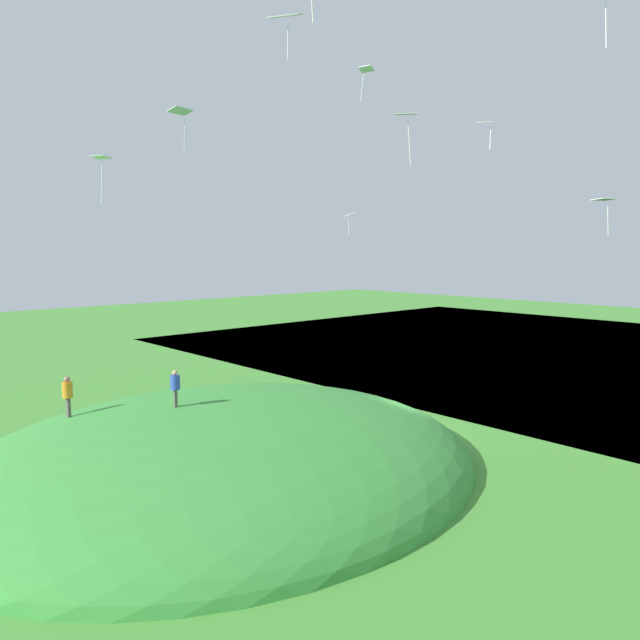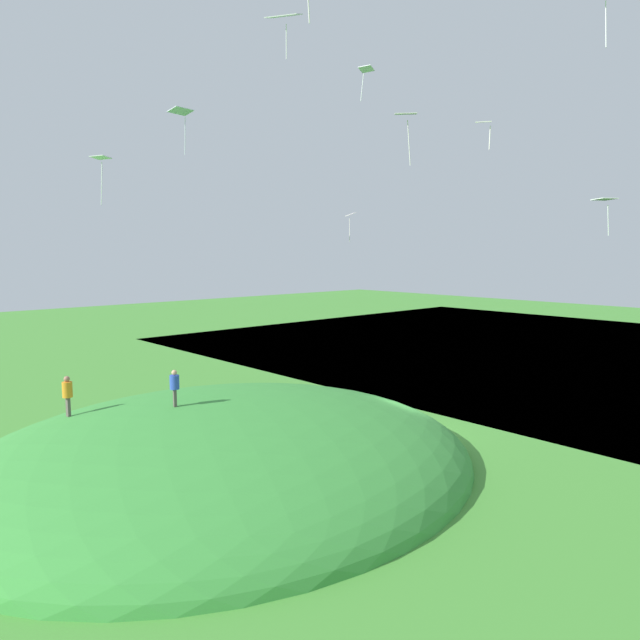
{
  "view_description": "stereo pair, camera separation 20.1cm",
  "coord_description": "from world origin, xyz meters",
  "px_view_note": "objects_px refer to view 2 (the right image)",
  "views": [
    {
      "loc": [
        22.79,
        17.75,
        9.16
      ],
      "look_at": [
        2.57,
        -4.06,
        5.66
      ],
      "focal_mm": 32.66,
      "sensor_mm": 36.0,
      "label": 1
    },
    {
      "loc": [
        22.64,
        17.89,
        9.16
      ],
      "look_at": [
        2.57,
        -4.06,
        5.66
      ],
      "focal_mm": 32.66,
      "sensor_mm": 36.0,
      "label": 2
    }
  ],
  "objects_px": {
    "kite_0": "(284,17)",
    "kite_12": "(351,216)",
    "person_with_child": "(67,391)",
    "kite_9": "(406,117)",
    "kite_10": "(366,72)",
    "person_walking_path": "(175,384)",
    "kite_13": "(605,201)",
    "kite_2": "(181,113)",
    "kite_5": "(484,124)",
    "kite_7": "(101,161)"
  },
  "relations": [
    {
      "from": "kite_9",
      "to": "kite_13",
      "type": "relative_size",
      "value": 1.49
    },
    {
      "from": "kite_5",
      "to": "kite_9",
      "type": "xyz_separation_m",
      "value": [
        0.08,
        -3.88,
        0.89
      ]
    },
    {
      "from": "kite_0",
      "to": "kite_5",
      "type": "xyz_separation_m",
      "value": [
        -7.08,
        3.73,
        -3.23
      ]
    },
    {
      "from": "kite_7",
      "to": "kite_9",
      "type": "height_order",
      "value": "kite_9"
    },
    {
      "from": "kite_5",
      "to": "kite_2",
      "type": "bearing_deg",
      "value": -72.78
    },
    {
      "from": "kite_0",
      "to": "kite_9",
      "type": "xyz_separation_m",
      "value": [
        -7.0,
        -0.15,
        -2.34
      ]
    },
    {
      "from": "person_walking_path",
      "to": "kite_13",
      "type": "bearing_deg",
      "value": 66.85
    },
    {
      "from": "kite_7",
      "to": "kite_10",
      "type": "height_order",
      "value": "kite_10"
    },
    {
      "from": "kite_2",
      "to": "kite_12",
      "type": "relative_size",
      "value": 1.28
    },
    {
      "from": "kite_0",
      "to": "person_with_child",
      "type": "bearing_deg",
      "value": -58.29
    },
    {
      "from": "kite_9",
      "to": "kite_10",
      "type": "xyz_separation_m",
      "value": [
        -0.63,
        -3.05,
        2.71
      ]
    },
    {
      "from": "person_walking_path",
      "to": "kite_10",
      "type": "relative_size",
      "value": 1.01
    },
    {
      "from": "person_walking_path",
      "to": "person_with_child",
      "type": "distance_m",
      "value": 4.74
    },
    {
      "from": "person_with_child",
      "to": "kite_9",
      "type": "height_order",
      "value": "kite_9"
    },
    {
      "from": "kite_10",
      "to": "person_walking_path",
      "type": "bearing_deg",
      "value": -10.37
    },
    {
      "from": "kite_0",
      "to": "kite_12",
      "type": "xyz_separation_m",
      "value": [
        -12.4,
        -8.87,
        -6.05
      ]
    },
    {
      "from": "kite_2",
      "to": "kite_0",
      "type": "bearing_deg",
      "value": 78.53
    },
    {
      "from": "person_with_child",
      "to": "kite_0",
      "type": "bearing_deg",
      "value": 28.03
    },
    {
      "from": "kite_13",
      "to": "kite_7",
      "type": "bearing_deg",
      "value": -44.39
    },
    {
      "from": "kite_9",
      "to": "kite_13",
      "type": "bearing_deg",
      "value": 126.2
    },
    {
      "from": "person_with_child",
      "to": "kite_13",
      "type": "bearing_deg",
      "value": 45.09
    },
    {
      "from": "kite_10",
      "to": "kite_12",
      "type": "bearing_deg",
      "value": -130.1
    },
    {
      "from": "kite_5",
      "to": "kite_12",
      "type": "distance_m",
      "value": 13.96
    },
    {
      "from": "kite_7",
      "to": "person_walking_path",
      "type": "bearing_deg",
      "value": 111.34
    },
    {
      "from": "kite_5",
      "to": "kite_10",
      "type": "distance_m",
      "value": 7.83
    },
    {
      "from": "person_walking_path",
      "to": "kite_2",
      "type": "xyz_separation_m",
      "value": [
        -4.37,
        -6.59,
        12.79
      ]
    },
    {
      "from": "kite_2",
      "to": "kite_5",
      "type": "relative_size",
      "value": 2.01
    },
    {
      "from": "person_with_child",
      "to": "kite_7",
      "type": "distance_m",
      "value": 9.98
    },
    {
      "from": "kite_0",
      "to": "kite_7",
      "type": "distance_m",
      "value": 10.02
    },
    {
      "from": "kite_2",
      "to": "kite_13",
      "type": "bearing_deg",
      "value": 117.85
    },
    {
      "from": "person_walking_path",
      "to": "kite_12",
      "type": "xyz_separation_m",
      "value": [
        -14.42,
        -3.9,
        7.69
      ]
    },
    {
      "from": "kite_5",
      "to": "kite_13",
      "type": "height_order",
      "value": "kite_5"
    },
    {
      "from": "kite_5",
      "to": "kite_12",
      "type": "height_order",
      "value": "kite_5"
    },
    {
      "from": "kite_7",
      "to": "kite_12",
      "type": "distance_m",
      "value": 15.85
    },
    {
      "from": "person_with_child",
      "to": "kite_9",
      "type": "bearing_deg",
      "value": 52.15
    },
    {
      "from": "kite_5",
      "to": "kite_10",
      "type": "height_order",
      "value": "kite_10"
    },
    {
      "from": "kite_7",
      "to": "kite_13",
      "type": "distance_m",
      "value": 21.44
    },
    {
      "from": "person_walking_path",
      "to": "kite_12",
      "type": "relative_size",
      "value": 0.87
    },
    {
      "from": "kite_9",
      "to": "kite_10",
      "type": "relative_size",
      "value": 1.47
    },
    {
      "from": "kite_10",
      "to": "kite_13",
      "type": "relative_size",
      "value": 1.01
    },
    {
      "from": "kite_7",
      "to": "kite_9",
      "type": "relative_size",
      "value": 0.9
    },
    {
      "from": "kite_2",
      "to": "kite_10",
      "type": "relative_size",
      "value": 1.47
    },
    {
      "from": "person_walking_path",
      "to": "kite_10",
      "type": "bearing_deg",
      "value": 96.1
    },
    {
      "from": "person_walking_path",
      "to": "kite_12",
      "type": "bearing_deg",
      "value": 121.61
    },
    {
      "from": "kite_0",
      "to": "kite_2",
      "type": "bearing_deg",
      "value": -101.47
    },
    {
      "from": "kite_7",
      "to": "kite_12",
      "type": "height_order",
      "value": "kite_7"
    },
    {
      "from": "person_walking_path",
      "to": "kite_7",
      "type": "height_order",
      "value": "kite_7"
    },
    {
      "from": "kite_13",
      "to": "kite_5",
      "type": "bearing_deg",
      "value": -30.41
    },
    {
      "from": "kite_9",
      "to": "kite_13",
      "type": "xyz_separation_m",
      "value": [
        -4.92,
        6.72,
        -3.76
      ]
    },
    {
      "from": "person_walking_path",
      "to": "kite_9",
      "type": "relative_size",
      "value": 0.69
    }
  ]
}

